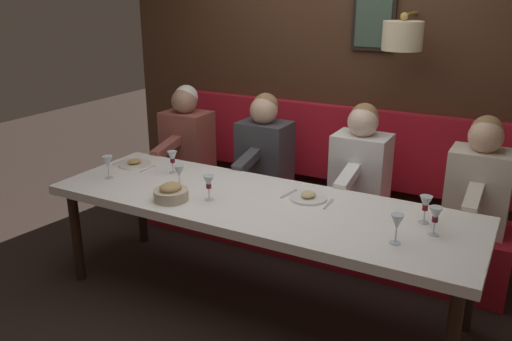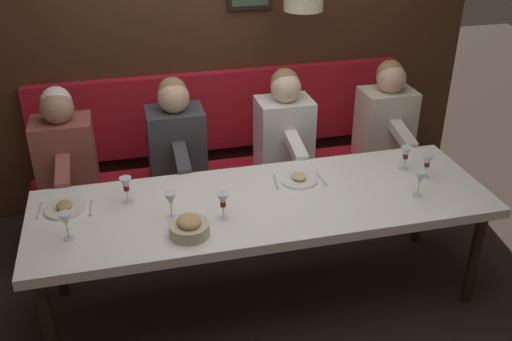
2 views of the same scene
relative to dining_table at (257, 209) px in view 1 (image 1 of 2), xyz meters
The scene contains 18 objects.
ground_plane 0.68m from the dining_table, ahead, with size 12.00×12.00×0.00m, color black.
dining_table is the anchor object (origin of this frame).
banquette_bench 1.00m from the dining_table, ahead, with size 0.52×2.96×0.45m, color red.
back_wall_panel 1.62m from the dining_table, ahead, with size 0.59×4.16×2.90m.
diner_nearest 1.50m from the dining_table, 53.74° to the right, with size 0.60×0.40×0.79m.
diner_near 0.97m from the dining_table, 23.59° to the right, with size 0.60×0.40×0.79m.
diner_middle 0.98m from the dining_table, 25.28° to the left, with size 0.60×0.40×0.79m.
diner_far 1.48m from the dining_table, 53.25° to the left, with size 0.60×0.40×0.79m.
place_setting_0 0.33m from the dining_table, 57.22° to the right, with size 0.24×0.32×0.05m.
place_setting_1 1.17m from the dining_table, 81.57° to the left, with size 0.24×0.31×0.05m.
wine_glass_0 1.14m from the dining_table, 97.00° to the left, with size 0.07×0.07×0.16m.
wine_glass_1 0.95m from the dining_table, 100.55° to the right, with size 0.07×0.07×0.16m.
wine_glass_2 1.02m from the dining_table, 80.84° to the right, with size 0.07×0.07×0.16m.
wine_glass_3 0.59m from the dining_table, 96.32° to the left, with size 0.07×0.07×0.16m.
wine_glass_4 1.09m from the dining_table, 88.70° to the right, with size 0.07×0.07×0.16m.
wine_glass_5 0.35m from the dining_table, 116.39° to the left, with size 0.07×0.07×0.16m.
wine_glass_6 0.83m from the dining_table, 77.51° to the left, with size 0.07×0.07×0.16m.
bread_bowl 0.56m from the dining_table, 117.76° to the left, with size 0.22×0.22×0.12m.
Camera 1 is at (-2.72, -1.48, 2.00)m, focal length 37.01 mm.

